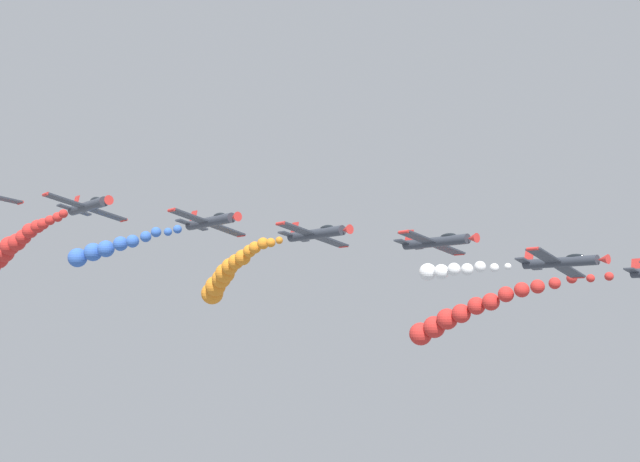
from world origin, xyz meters
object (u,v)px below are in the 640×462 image
(airplane_right_inner, at_px, (437,242))
(airplane_trailing, at_px, (88,206))
(airplane_left_inner, at_px, (561,262))
(airplane_left_outer, at_px, (317,234))
(airplane_right_outer, at_px, (211,221))

(airplane_right_inner, height_order, airplane_trailing, airplane_trailing)
(airplane_left_inner, distance_m, airplane_left_outer, 27.11)
(airplane_left_outer, bearing_deg, airplane_right_inner, 138.22)
(airplane_trailing, bearing_deg, airplane_right_outer, 142.62)
(airplane_left_inner, relative_size, airplane_right_outer, 1.00)
(airplane_right_inner, height_order, airplane_left_outer, airplane_left_outer)
(airplane_left_inner, height_order, airplane_left_outer, airplane_left_outer)
(airplane_right_inner, xyz_separation_m, airplane_right_outer, (18.79, -16.48, 2.34))
(airplane_right_inner, bearing_deg, airplane_left_outer, -41.78)
(airplane_left_inner, relative_size, airplane_trailing, 1.00)
(airplane_left_outer, distance_m, airplane_trailing, 25.48)
(airplane_right_inner, relative_size, airplane_trailing, 1.00)
(airplane_left_inner, distance_m, airplane_right_inner, 13.93)
(airplane_right_outer, distance_m, airplane_trailing, 13.61)
(airplane_left_outer, height_order, airplane_right_outer, airplane_right_outer)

